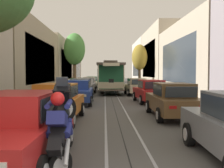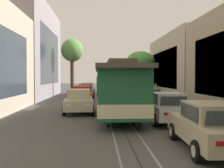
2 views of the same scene
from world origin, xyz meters
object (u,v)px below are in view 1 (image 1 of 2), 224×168
object	(u,v)px
parked_car_red_near_left	(18,128)
pedestrian_on_left_pavement	(73,81)
cable_car_trolley	(110,77)
parked_car_green_far_left	(92,82)
parked_car_brown_second_right	(173,100)
fire_hydrant	(10,117)
parked_car_beige_fourth_right	(136,86)
street_tree_kerb_left_second	(75,50)
parked_car_blue_mid_left	(78,92)
parked_car_red_mid_right	(150,91)
parked_car_grey_fourth_left	(81,88)
parked_car_white_fifth_left	(87,85)
street_tree_kerb_right_second	(140,58)
parked_car_beige_sixth_left	(89,83)
pedestrian_crossing_far	(72,82)
parked_car_orange_second_left	(57,102)
motorcycle_with_rider	(60,124)

from	to	relation	value
parked_car_red_near_left	pedestrian_on_left_pavement	world-z (taller)	pedestrian_on_left_pavement
cable_car_trolley	pedestrian_on_left_pavement	distance (m)	11.31
parked_car_green_far_left	parked_car_brown_second_right	xyz separation A→B (m)	(5.06, -27.15, 0.00)
fire_hydrant	parked_car_red_near_left	bearing A→B (deg)	-66.65
parked_car_beige_fourth_right	cable_car_trolley	size ratio (longest dim) A/B	0.48
street_tree_kerb_left_second	fire_hydrant	distance (m)	27.88
parked_car_blue_mid_left	parked_car_brown_second_right	distance (m)	7.14
parked_car_red_mid_right	pedestrian_on_left_pavement	distance (m)	20.75
parked_car_grey_fourth_left	cable_car_trolley	distance (m)	5.48
parked_car_white_fifth_left	street_tree_kerb_right_second	size ratio (longest dim) A/B	0.68
parked_car_green_far_left	pedestrian_on_left_pavement	xyz separation A→B (m)	(-2.64, -2.04, 0.13)
parked_car_green_far_left	parked_car_red_mid_right	distance (m)	21.89
parked_car_beige_fourth_right	street_tree_kerb_left_second	xyz separation A→B (m)	(-7.40, 13.05, 4.73)
street_tree_kerb_right_second	cable_car_trolley	distance (m)	11.92
street_tree_kerb_right_second	fire_hydrant	world-z (taller)	street_tree_kerb_right_second
street_tree_kerb_left_second	parked_car_red_mid_right	bearing A→B (deg)	-68.59
parked_car_red_mid_right	parked_car_beige_fourth_right	size ratio (longest dim) A/B	1.00
parked_car_white_fifth_left	parked_car_brown_second_right	bearing A→B (deg)	-72.52
parked_car_beige_sixth_left	pedestrian_crossing_far	bearing A→B (deg)	137.47
parked_car_red_mid_right	fire_hydrant	size ratio (longest dim) A/B	5.25
parked_car_brown_second_right	parked_car_red_mid_right	world-z (taller)	same
parked_car_red_mid_right	street_tree_kerb_left_second	xyz separation A→B (m)	(-7.58, 19.33, 4.73)
parked_car_beige_sixth_left	pedestrian_crossing_far	world-z (taller)	parked_car_beige_sixth_left
parked_car_red_near_left	parked_car_orange_second_left	xyz separation A→B (m)	(-0.10, 4.95, 0.00)
parked_car_grey_fourth_left	pedestrian_crossing_far	xyz separation A→B (m)	(-2.60, 13.46, 0.08)
parked_car_blue_mid_left	parked_car_red_mid_right	world-z (taller)	same
parked_car_grey_fourth_left	cable_car_trolley	size ratio (longest dim) A/B	0.48
parked_car_brown_second_right	pedestrian_crossing_far	distance (m)	25.01
parked_car_red_near_left	pedestrian_crossing_far	world-z (taller)	parked_car_red_near_left
parked_car_green_far_left	parked_car_brown_second_right	world-z (taller)	same
parked_car_red_near_left	parked_car_white_fifth_left	world-z (taller)	same
parked_car_beige_fourth_right	street_tree_kerb_right_second	distance (m)	14.18
parked_car_red_near_left	parked_car_brown_second_right	world-z (taller)	same
parked_car_white_fifth_left	pedestrian_crossing_far	bearing A→B (deg)	109.28
street_tree_kerb_right_second	pedestrian_crossing_far	size ratio (longest dim) A/B	4.07
parked_car_blue_mid_left	cable_car_trolley	world-z (taller)	cable_car_trolley
parked_car_beige_fourth_right	pedestrian_crossing_far	world-z (taller)	parked_car_beige_fourth_right
parked_car_green_far_left	parked_car_grey_fourth_left	bearing A→B (deg)	-90.33
motorcycle_with_rider	parked_car_beige_fourth_right	bearing A→B (deg)	78.12
parked_car_beige_fourth_right	pedestrian_on_left_pavement	bearing A→B (deg)	120.33
parked_car_brown_second_right	street_tree_kerb_left_second	world-z (taller)	street_tree_kerb_left_second
parked_car_orange_second_left	parked_car_blue_mid_left	distance (m)	5.95
parked_car_orange_second_left	parked_car_red_mid_right	xyz separation A→B (m)	(5.23, 6.62, 0.00)
parked_car_beige_sixth_left	parked_car_white_fifth_left	bearing A→B (deg)	-89.29
parked_car_blue_mid_left	parked_car_brown_second_right	bearing A→B (deg)	-46.68
parked_car_beige_sixth_left	street_tree_kerb_left_second	size ratio (longest dim) A/B	0.56
parked_car_beige_sixth_left	fire_hydrant	world-z (taller)	parked_car_beige_sixth_left
street_tree_kerb_left_second	parked_car_white_fifth_left	bearing A→B (deg)	-75.01
parked_car_brown_second_right	pedestrian_crossing_far	size ratio (longest dim) A/B	2.79
parked_car_beige_sixth_left	motorcycle_with_rider	distance (m)	27.75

